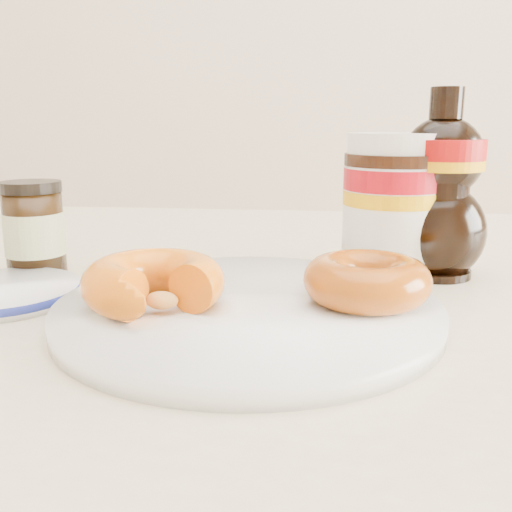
# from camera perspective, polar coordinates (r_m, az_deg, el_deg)

# --- Properties ---
(dining_table) EXTENTS (1.40, 0.90, 0.75)m
(dining_table) POSITION_cam_1_polar(r_m,az_deg,el_deg) (0.51, 7.59, -12.74)
(dining_table) COLOR beige
(dining_table) RESTS_ON ground
(plate) EXTENTS (0.27, 0.27, 0.01)m
(plate) POSITION_cam_1_polar(r_m,az_deg,el_deg) (0.41, -0.80, -5.35)
(plate) COLOR white
(plate) RESTS_ON dining_table
(donut_bitten) EXTENTS (0.13, 0.13, 0.03)m
(donut_bitten) POSITION_cam_1_polar(r_m,az_deg,el_deg) (0.40, -10.18, -2.62)
(donut_bitten) COLOR #E64C0D
(donut_bitten) RESTS_ON plate
(donut_whole) EXTENTS (0.11, 0.11, 0.03)m
(donut_whole) POSITION_cam_1_polar(r_m,az_deg,el_deg) (0.41, 11.02, -2.40)
(donut_whole) COLOR #933409
(donut_whole) RESTS_ON plate
(nutella_jar) EXTENTS (0.09, 0.09, 0.13)m
(nutella_jar) POSITION_cam_1_polar(r_m,az_deg,el_deg) (0.54, 13.51, 5.60)
(nutella_jar) COLOR white
(nutella_jar) RESTS_ON dining_table
(syrup_bottle) EXTENTS (0.10, 0.09, 0.17)m
(syrup_bottle) POSITION_cam_1_polar(r_m,az_deg,el_deg) (0.54, 17.98, 6.81)
(syrup_bottle) COLOR black
(syrup_bottle) RESTS_ON dining_table
(dark_jar) EXTENTS (0.05, 0.05, 0.09)m
(dark_jar) POSITION_cam_1_polar(r_m,az_deg,el_deg) (0.56, -21.30, 2.46)
(dark_jar) COLOR black
(dark_jar) RESTS_ON dining_table
(blue_rim_saucer) EXTENTS (0.12, 0.12, 0.01)m
(blue_rim_saucer) POSITION_cam_1_polar(r_m,az_deg,el_deg) (0.50, -23.93, -3.30)
(blue_rim_saucer) COLOR white
(blue_rim_saucer) RESTS_ON dining_table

